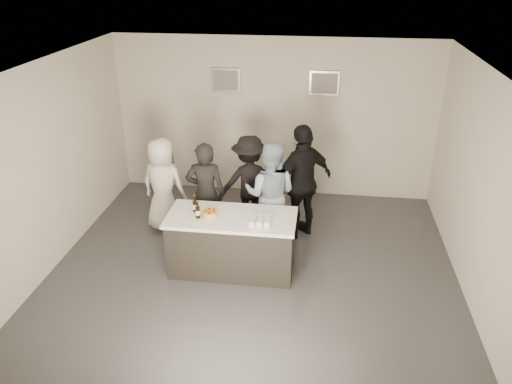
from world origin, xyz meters
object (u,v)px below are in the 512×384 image
beer_bottle_b (198,210)px  person_main_blue (270,194)px  beer_bottle_a (195,204)px  cake (210,214)px  person_main_black (206,194)px  person_guest_back (249,182)px  person_guest_left (163,185)px  person_guest_right (303,182)px  bar_counter (232,243)px

beer_bottle_b → person_main_blue: bearing=45.9°
beer_bottle_a → person_main_blue: person_main_blue is taller
cake → person_main_black: (-0.25, 0.79, -0.08)m
person_guest_back → person_guest_left: bearing=-3.4°
cake → beer_bottle_b: beer_bottle_b is taller
beer_bottle_b → beer_bottle_a: bearing=116.0°
beer_bottle_b → person_guest_right: size_ratio=0.13×
beer_bottle_a → person_main_blue: (1.02, 0.79, -0.16)m
beer_bottle_b → person_guest_back: bearing=71.2°
bar_counter → cake: bearing=-172.5°
person_main_black → person_guest_right: (1.51, 0.43, 0.10)m
person_main_black → beer_bottle_a: bearing=84.7°
person_guest_back → person_main_black: bearing=30.8°
cake → beer_bottle_b: bearing=-157.1°
person_guest_back → person_guest_right: bearing=150.2°
person_guest_back → beer_bottle_a: bearing=49.6°
beer_bottle_a → person_main_blue: bearing=37.8°
person_guest_back → person_main_blue: bearing=110.6°
cake → person_guest_left: bearing=133.2°
cake → person_main_blue: person_main_blue is taller
bar_counter → person_guest_back: bearing=87.8°
bar_counter → beer_bottle_a: beer_bottle_a is taller
beer_bottle_a → person_main_black: 0.71m
bar_counter → cake: cake is taller
beer_bottle_a → beer_bottle_b: size_ratio=1.00×
bar_counter → person_main_blue: person_main_blue is taller
beer_bottle_a → beer_bottle_b: 0.19m
beer_bottle_b → person_main_black: bearing=95.9°
beer_bottle_b → person_main_blue: (0.93, 0.96, -0.16)m
cake → person_guest_right: (1.26, 1.23, 0.03)m
person_main_blue → person_guest_left: size_ratio=1.08×
person_main_blue → person_guest_back: bearing=-47.5°
cake → person_main_blue: 1.18m
person_main_blue → cake: bearing=55.0°
cake → person_main_blue: (0.77, 0.89, -0.06)m
beer_bottle_b → person_main_blue: 1.35m
bar_counter → beer_bottle_b: (-0.46, -0.11, 0.58)m
bar_counter → person_main_black: person_main_black is taller
bar_counter → person_guest_back: size_ratio=1.14×
person_main_blue → person_guest_left: bearing=-1.6°
cake → beer_bottle_a: 0.29m
beer_bottle_b → person_guest_right: bearing=42.4°
cake → person_guest_right: bearing=44.3°
beer_bottle_a → person_guest_right: (1.50, 1.12, -0.07)m
person_guest_right → beer_bottle_b: bearing=1.7°
cake → person_guest_back: bearing=76.3°
person_main_blue → person_guest_left: person_main_blue is taller
cake → beer_bottle_b: 0.20m
person_main_blue → bar_counter: bearing=66.9°
bar_counter → person_guest_back: person_guest_back is taller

